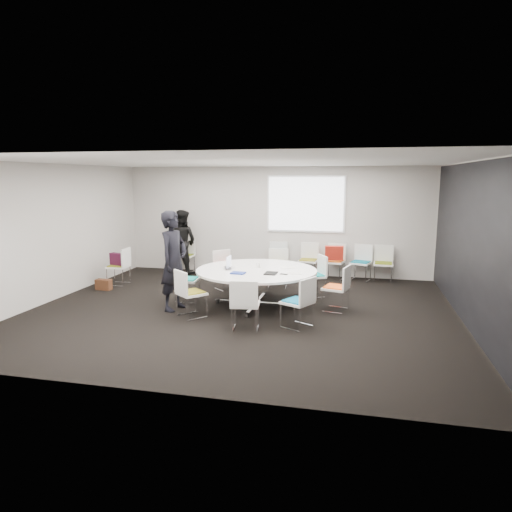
% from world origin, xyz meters
% --- Properties ---
extents(room_shell, '(8.08, 7.08, 2.88)m').
position_xyz_m(room_shell, '(0.09, 0.00, 1.40)').
color(room_shell, black).
rests_on(room_shell, ground).
extents(conference_table, '(2.38, 2.38, 0.73)m').
position_xyz_m(conference_table, '(0.21, 0.41, 0.56)').
color(conference_table, silver).
rests_on(conference_table, ground).
extents(projection_screen, '(1.90, 0.03, 1.35)m').
position_xyz_m(projection_screen, '(0.80, 3.46, 1.85)').
color(projection_screen, white).
rests_on(projection_screen, room_shell).
extents(chair_ring_a, '(0.55, 0.56, 0.88)m').
position_xyz_m(chair_ring_a, '(1.77, 0.38, 0.28)').
color(chair_ring_a, silver).
rests_on(chair_ring_a, ground).
extents(chair_ring_b, '(0.61, 0.62, 0.88)m').
position_xyz_m(chair_ring_b, '(1.24, 1.38, 0.28)').
color(chair_ring_b, silver).
rests_on(chair_ring_b, ground).
extents(chair_ring_c, '(0.48, 0.47, 0.88)m').
position_xyz_m(chair_ring_c, '(0.34, 2.00, 0.28)').
color(chair_ring_c, silver).
rests_on(chair_ring_c, ground).
extents(chair_ring_d, '(0.64, 0.64, 0.88)m').
position_xyz_m(chair_ring_d, '(-0.77, 1.56, 0.28)').
color(chair_ring_d, silver).
rests_on(chair_ring_d, ground).
extents(chair_ring_e, '(0.49, 0.50, 0.88)m').
position_xyz_m(chair_ring_e, '(-1.27, 0.41, 0.28)').
color(chair_ring_e, silver).
rests_on(chair_ring_e, ground).
extents(chair_ring_f, '(0.64, 0.64, 0.88)m').
position_xyz_m(chair_ring_f, '(-0.79, -0.61, 0.28)').
color(chair_ring_f, silver).
rests_on(chair_ring_f, ground).
extents(chair_ring_g, '(0.52, 0.51, 0.88)m').
position_xyz_m(chair_ring_g, '(0.36, -1.10, 0.28)').
color(chair_ring_g, silver).
rests_on(chair_ring_g, ground).
extents(chair_ring_h, '(0.61, 0.62, 0.88)m').
position_xyz_m(chair_ring_h, '(1.19, -0.77, 0.28)').
color(chair_ring_h, silver).
rests_on(chair_ring_h, ground).
extents(chair_back_a, '(0.52, 0.51, 0.88)m').
position_xyz_m(chair_back_a, '(0.16, 3.17, 0.28)').
color(chair_back_a, silver).
rests_on(chair_back_a, ground).
extents(chair_back_b, '(0.49, 0.48, 0.88)m').
position_xyz_m(chair_back_b, '(0.93, 3.17, 0.28)').
color(chair_back_b, silver).
rests_on(chair_back_b, ground).
extents(chair_back_c, '(0.54, 0.54, 0.88)m').
position_xyz_m(chair_back_c, '(1.58, 3.17, 0.28)').
color(chair_back_c, silver).
rests_on(chair_back_c, ground).
extents(chair_back_d, '(0.57, 0.57, 0.88)m').
position_xyz_m(chair_back_d, '(2.22, 3.16, 0.28)').
color(chair_back_d, silver).
rests_on(chair_back_d, ground).
extents(chair_back_e, '(0.48, 0.47, 0.88)m').
position_xyz_m(chair_back_e, '(2.76, 3.14, 0.28)').
color(chair_back_e, silver).
rests_on(chair_back_e, ground).
extents(chair_spare_left, '(0.48, 0.49, 0.88)m').
position_xyz_m(chair_spare_left, '(-3.36, 1.40, 0.28)').
color(chair_spare_left, silver).
rests_on(chair_spare_left, ground).
extents(chair_person_back, '(0.47, 0.45, 0.88)m').
position_xyz_m(chair_person_back, '(-2.39, 3.15, 0.28)').
color(chair_person_back, silver).
rests_on(chair_person_back, ground).
extents(person_main, '(0.59, 0.77, 1.90)m').
position_xyz_m(person_main, '(-1.27, -0.20, 0.95)').
color(person_main, black).
rests_on(person_main, ground).
extents(person_back, '(0.94, 0.80, 1.69)m').
position_xyz_m(person_back, '(-2.39, 2.99, 0.84)').
color(person_back, black).
rests_on(person_back, ground).
extents(laptop, '(0.30, 0.36, 0.02)m').
position_xyz_m(laptop, '(-0.32, 0.37, 0.74)').
color(laptop, '#333338').
rests_on(laptop, conference_table).
extents(laptop_lid, '(0.02, 0.30, 0.22)m').
position_xyz_m(laptop_lid, '(-0.36, 0.41, 0.86)').
color(laptop_lid, silver).
rests_on(laptop_lid, conference_table).
extents(notebook_black, '(0.23, 0.30, 0.02)m').
position_xyz_m(notebook_black, '(0.56, 0.07, 0.74)').
color(notebook_black, black).
rests_on(notebook_black, conference_table).
extents(tablet_folio, '(0.28, 0.22, 0.03)m').
position_xyz_m(tablet_folio, '(-0.04, -0.06, 0.74)').
color(tablet_folio, navy).
rests_on(tablet_folio, conference_table).
extents(papers_right, '(0.36, 0.32, 0.00)m').
position_xyz_m(papers_right, '(0.78, 0.75, 0.73)').
color(papers_right, white).
rests_on(papers_right, conference_table).
extents(papers_front, '(0.30, 0.21, 0.00)m').
position_xyz_m(papers_front, '(0.98, 0.22, 0.73)').
color(papers_front, silver).
rests_on(papers_front, conference_table).
extents(cup, '(0.08, 0.08, 0.09)m').
position_xyz_m(cup, '(0.20, 0.60, 0.78)').
color(cup, white).
rests_on(cup, conference_table).
extents(phone, '(0.15, 0.10, 0.01)m').
position_xyz_m(phone, '(0.81, 0.07, 0.73)').
color(phone, black).
rests_on(phone, conference_table).
extents(maroon_bag, '(0.42, 0.25, 0.28)m').
position_xyz_m(maroon_bag, '(-3.37, 1.40, 0.62)').
color(maroon_bag, '#401129').
rests_on(maroon_bag, chair_spare_left).
extents(brown_bag, '(0.37, 0.18, 0.24)m').
position_xyz_m(brown_bag, '(-3.46, 0.89, 0.12)').
color(brown_bag, '#4A2817').
rests_on(brown_bag, ground).
extents(red_jacket, '(0.45, 0.21, 0.36)m').
position_xyz_m(red_jacket, '(1.58, 2.94, 0.70)').
color(red_jacket, '#B22215').
rests_on(red_jacket, chair_back_c).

